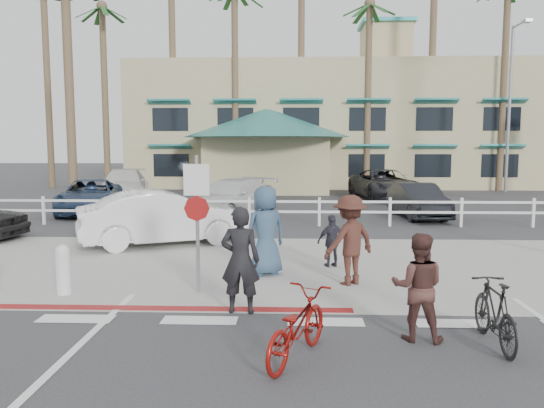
{
  "coord_description": "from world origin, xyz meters",
  "views": [
    {
      "loc": [
        -0.54,
        -7.51,
        2.81
      ],
      "look_at": [
        -0.97,
        3.99,
        1.5
      ],
      "focal_mm": 35.0,
      "sensor_mm": 36.0,
      "label": 1
    }
  ],
  "objects_px": {
    "sign_post": "(197,217)",
    "bike_red": "(296,326)",
    "bike_black": "(495,313)",
    "car_white_sedan": "(164,218)"
  },
  "relations": [
    {
      "from": "sign_post",
      "to": "bike_red",
      "type": "bearing_deg",
      "value": -59.16
    },
    {
      "from": "bike_black",
      "to": "car_white_sedan",
      "type": "distance_m",
      "value": 9.66
    },
    {
      "from": "bike_red",
      "to": "car_white_sedan",
      "type": "xyz_separation_m",
      "value": [
        -3.62,
        7.84,
        0.31
      ]
    },
    {
      "from": "bike_red",
      "to": "sign_post",
      "type": "bearing_deg",
      "value": -34.67
    },
    {
      "from": "car_white_sedan",
      "to": "bike_black",
      "type": "bearing_deg",
      "value": -163.21
    },
    {
      "from": "bike_red",
      "to": "bike_black",
      "type": "height_order",
      "value": "bike_black"
    },
    {
      "from": "sign_post",
      "to": "bike_black",
      "type": "bearing_deg",
      "value": -28.29
    },
    {
      "from": "sign_post",
      "to": "car_white_sedan",
      "type": "bearing_deg",
      "value": 110.54
    },
    {
      "from": "sign_post",
      "to": "car_white_sedan",
      "type": "relative_size",
      "value": 0.62
    },
    {
      "from": "bike_red",
      "to": "car_white_sedan",
      "type": "relative_size",
      "value": 0.37
    }
  ]
}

